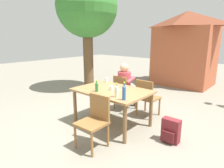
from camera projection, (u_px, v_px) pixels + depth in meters
name	position (u px, v px, depth m)	size (l,w,h in m)	color
ground_plane	(112.00, 124.00, 4.09)	(24.00, 24.00, 0.00)	gray
dining_table	(112.00, 94.00, 3.94)	(1.50, 1.03, 0.75)	#A37547
chair_far_left	(123.00, 91.00, 4.79)	(0.48, 0.48, 0.87)	olive
chair_near_right	(95.00, 118.00, 3.17)	(0.46, 0.46, 0.87)	olive
chair_far_right	(147.00, 96.00, 4.36)	(0.44, 0.44, 0.87)	olive
person_in_white_shirt	(126.00, 84.00, 4.83)	(0.47, 0.62, 1.18)	#B7424C
bottle_blue	(124.00, 92.00, 3.25)	(0.06, 0.06, 0.32)	#2D56A3
bottle_green	(97.00, 87.00, 3.76)	(0.06, 0.06, 0.23)	#287A38
bottle_clear	(116.00, 91.00, 3.42)	(0.06, 0.06, 0.26)	white
cup_white	(111.00, 88.00, 3.89)	(0.08, 0.08, 0.08)	white
cup_glass	(106.00, 80.00, 4.58)	(0.06, 0.06, 0.10)	silver
table_knife	(122.00, 89.00, 3.93)	(0.07, 0.24, 0.01)	silver
backpack_by_near_side	(171.00, 131.00, 3.34)	(0.30, 0.21, 0.42)	maroon
shade_tree	(87.00, 8.00, 6.26)	(2.01, 2.01, 3.77)	brown
brick_kiosk	(185.00, 47.00, 7.25)	(2.34, 1.82, 2.72)	#B25638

